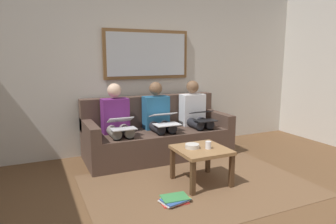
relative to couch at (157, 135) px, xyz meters
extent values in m
cube|color=brown|center=(0.00, 2.12, -0.36)|extent=(6.00, 5.20, 0.10)
cube|color=beige|center=(0.00, -0.48, 0.99)|extent=(6.00, 0.12, 2.60)
cube|color=brown|center=(0.00, 1.27, -0.31)|extent=(2.60, 1.80, 0.01)
cube|color=#4C382D|center=(0.00, 0.07, -0.10)|extent=(2.20, 0.90, 0.42)
cube|color=#4C382D|center=(0.00, -0.28, 0.35)|extent=(2.20, 0.20, 0.48)
cube|color=#4C382D|center=(-1.03, 0.07, 0.21)|extent=(0.14, 0.90, 0.20)
cube|color=#4C382D|center=(1.03, 0.07, 0.21)|extent=(0.14, 0.90, 0.20)
cube|color=brown|center=(0.00, -0.39, 1.24)|extent=(1.41, 0.04, 0.77)
cube|color=#B2B7BC|center=(0.00, -0.37, 1.24)|extent=(1.31, 0.01, 0.67)
cube|color=olive|center=(-0.07, 1.22, 0.11)|extent=(0.60, 0.60, 0.04)
cube|color=#4C331E|center=(-0.33, 1.48, -0.11)|extent=(0.05, 0.05, 0.40)
cube|color=#4C331E|center=(0.18, 1.48, -0.11)|extent=(0.05, 0.05, 0.40)
cube|color=#4C331E|center=(-0.33, 0.96, -0.11)|extent=(0.05, 0.05, 0.40)
cube|color=#4C331E|center=(0.18, 0.96, -0.11)|extent=(0.05, 0.05, 0.40)
cylinder|color=silver|center=(-0.14, 1.27, 0.17)|extent=(0.07, 0.07, 0.09)
cylinder|color=beige|center=(0.02, 1.17, 0.15)|extent=(0.17, 0.17, 0.05)
cube|color=silver|center=(-0.64, -0.03, 0.36)|extent=(0.38, 0.22, 0.50)
sphere|color=brown|center=(-0.64, -0.03, 0.73)|extent=(0.20, 0.20, 0.20)
cylinder|color=#232328|center=(-0.73, 0.18, 0.18)|extent=(0.14, 0.42, 0.14)
cylinder|color=#232328|center=(-0.55, 0.18, 0.18)|extent=(0.14, 0.42, 0.14)
cylinder|color=#232328|center=(-0.73, 0.39, -0.10)|extent=(0.11, 0.11, 0.42)
cylinder|color=#232328|center=(-0.55, 0.39, -0.10)|extent=(0.11, 0.11, 0.42)
cube|color=black|center=(-0.64, 0.39, 0.25)|extent=(0.32, 0.21, 0.01)
cube|color=black|center=(-0.64, 0.26, 0.36)|extent=(0.32, 0.21, 0.06)
cube|color=#A5C6EA|center=(-0.64, 0.26, 0.37)|extent=(0.28, 0.18, 0.05)
cube|color=#235B84|center=(0.00, -0.03, 0.36)|extent=(0.38, 0.22, 0.50)
sphere|color=brown|center=(0.00, -0.03, 0.73)|extent=(0.20, 0.20, 0.20)
cylinder|color=#232328|center=(-0.09, 0.18, 0.18)|extent=(0.14, 0.42, 0.14)
cylinder|color=#232328|center=(0.09, 0.18, 0.18)|extent=(0.14, 0.42, 0.14)
cylinder|color=#232328|center=(-0.09, 0.39, -0.10)|extent=(0.11, 0.11, 0.42)
cylinder|color=#232328|center=(0.09, 0.39, -0.10)|extent=(0.11, 0.11, 0.42)
cube|color=white|center=(0.00, 0.39, 0.25)|extent=(0.36, 0.23, 0.01)
cube|color=white|center=(0.00, 0.24, 0.37)|extent=(0.36, 0.23, 0.08)
cube|color=#A5C6EA|center=(0.00, 0.24, 0.38)|extent=(0.32, 0.20, 0.06)
cube|color=#66236B|center=(0.64, -0.03, 0.36)|extent=(0.38, 0.22, 0.50)
sphere|color=beige|center=(0.64, -0.03, 0.73)|extent=(0.20, 0.20, 0.20)
cylinder|color=gray|center=(0.55, 0.18, 0.18)|extent=(0.14, 0.42, 0.14)
cylinder|color=gray|center=(0.73, 0.18, 0.18)|extent=(0.14, 0.42, 0.14)
cylinder|color=gray|center=(0.55, 0.39, -0.10)|extent=(0.11, 0.11, 0.42)
cylinder|color=gray|center=(0.73, 0.39, -0.10)|extent=(0.11, 0.11, 0.42)
cube|color=silver|center=(0.64, 0.39, 0.25)|extent=(0.34, 0.20, 0.01)
cube|color=silver|center=(0.64, 0.25, 0.35)|extent=(0.34, 0.19, 0.09)
cube|color=#A5C6EA|center=(0.64, 0.25, 0.36)|extent=(0.30, 0.16, 0.08)
cube|color=red|center=(0.45, 1.54, -0.30)|extent=(0.29, 0.22, 0.01)
cube|color=white|center=(0.44, 1.54, -0.29)|extent=(0.31, 0.25, 0.01)
cube|color=yellow|center=(0.41, 1.53, -0.28)|extent=(0.31, 0.24, 0.01)
cube|color=#33569E|center=(0.43, 1.55, -0.27)|extent=(0.31, 0.25, 0.01)
cube|color=#3D8C4C|center=(0.43, 1.53, -0.26)|extent=(0.30, 0.22, 0.01)
camera|label=1|loc=(1.73, 4.20, 1.19)|focal=32.27mm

